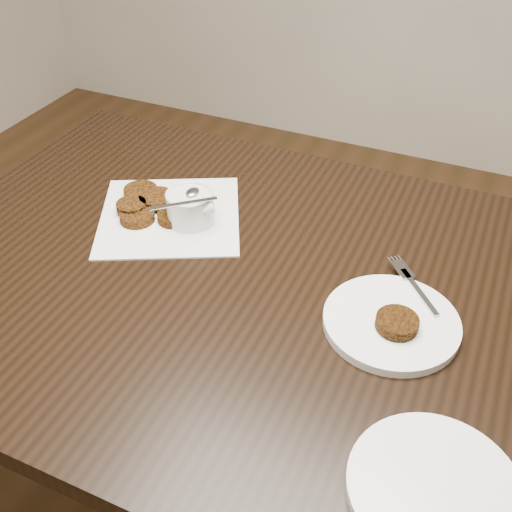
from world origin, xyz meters
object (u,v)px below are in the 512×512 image
Objects in this scene: sauce_ramekin at (189,193)px; plate_with_patty at (392,319)px; table at (276,419)px; napkin at (170,216)px; plate_empty at (435,489)px.

sauce_ramekin is 0.59× the size of plate_with_patty.
sauce_ramekin reaches higher than table.
table is 0.48m from napkin.
napkin is 0.49m from plate_with_patty.
napkin is (-0.28, 0.10, 0.38)m from table.
table is 11.01× the size of sauce_ramekin.
plate_empty is at bearing -41.22° from table.
plate_empty reaches higher than table.
table is 0.51m from sauce_ramekin.
plate_with_patty is at bearing 114.69° from plate_empty.
napkin is 1.26× the size of plate_with_patty.
plate_with_patty reaches higher than napkin.
table is 0.57m from plate_empty.
sauce_ramekin is at bearing 155.83° from table.
plate_with_patty reaches higher than plate_empty.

